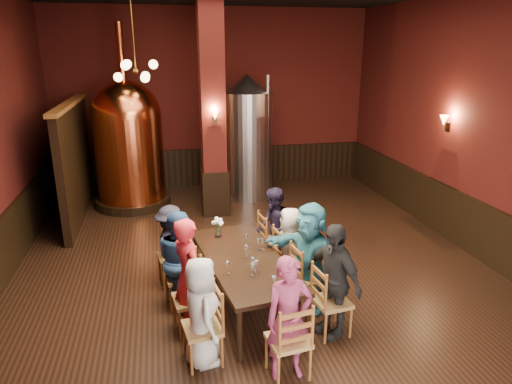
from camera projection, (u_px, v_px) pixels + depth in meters
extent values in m
plane|color=black|center=(254.00, 268.00, 7.70)|extent=(10.00, 10.00, 0.00)
cube|color=#400F0D|center=(214.00, 100.00, 11.66)|extent=(8.00, 0.02, 4.50)
cube|color=#400F0D|center=(452.00, 316.00, 2.36)|extent=(8.00, 0.02, 4.50)
cube|color=#400F0D|center=(482.00, 127.00, 7.81)|extent=(0.02, 10.00, 4.50)
cube|color=black|center=(466.00, 222.00, 8.34)|extent=(0.08, 9.90, 1.00)
cube|color=black|center=(216.00, 167.00, 12.16)|extent=(7.90, 0.08, 1.00)
cube|color=#400F0D|center=(213.00, 112.00, 9.56)|extent=(0.58, 0.58, 4.50)
cube|color=black|center=(76.00, 163.00, 9.67)|extent=(0.22, 3.50, 2.40)
cube|color=black|center=(244.00, 260.00, 6.38)|extent=(1.31, 2.51, 0.06)
cylinder|color=black|center=(240.00, 336.00, 5.34)|extent=(0.07, 0.07, 0.69)
cylinder|color=black|center=(307.00, 321.00, 5.62)|extent=(0.07, 0.07, 0.69)
cylinder|color=black|center=(196.00, 255.00, 7.38)|extent=(0.07, 0.07, 0.69)
cylinder|color=black|center=(248.00, 248.00, 7.66)|extent=(0.07, 0.07, 0.69)
imported|color=silver|center=(202.00, 312.00, 5.23)|extent=(0.52, 0.71, 1.34)
imported|color=red|center=(189.00, 276.00, 5.79)|extent=(0.57, 0.68, 1.58)
imported|color=navy|center=(179.00, 259.00, 6.40)|extent=(0.62, 0.78, 1.44)
imported|color=black|center=(171.00, 245.00, 7.03)|extent=(0.62, 0.91, 1.29)
imported|color=black|center=(333.00, 280.00, 5.75)|extent=(0.71, 0.97, 1.53)
imported|color=teal|center=(309.00, 256.00, 6.34)|extent=(1.12, 1.50, 1.57)
imported|color=beige|center=(290.00, 247.00, 6.98)|extent=(0.51, 0.69, 1.27)
imported|color=black|center=(274.00, 228.00, 7.56)|extent=(0.38, 0.69, 1.38)
imported|color=#862C4F|center=(289.00, 319.00, 4.99)|extent=(0.55, 0.38, 1.45)
cylinder|color=black|center=(134.00, 200.00, 10.75)|extent=(1.72, 1.72, 0.19)
cylinder|color=#D66131|center=(130.00, 157.00, 10.43)|extent=(1.95, 1.95, 1.91)
sphere|color=#D66131|center=(126.00, 115.00, 10.13)|extent=(1.53, 1.53, 1.53)
cylinder|color=#D66131|center=(121.00, 52.00, 9.72)|extent=(0.15, 0.15, 1.24)
cylinder|color=#B2B2B7|center=(247.00, 146.00, 11.02)|extent=(1.54, 1.54, 2.55)
cone|color=#B2B2B7|center=(247.00, 83.00, 10.57)|extent=(1.22, 1.22, 0.41)
cylinder|color=#B2B2B7|center=(267.00, 138.00, 10.65)|extent=(0.08, 0.08, 2.85)
cylinder|color=white|center=(218.00, 232.00, 7.06)|extent=(0.09, 0.09, 0.17)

